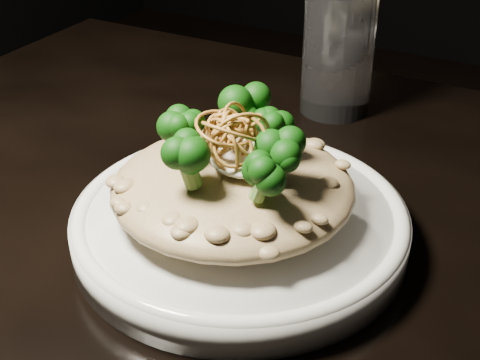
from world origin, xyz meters
name	(u,v)px	position (x,y,z in m)	size (l,w,h in m)	color
table	(322,354)	(0.00, 0.00, 0.67)	(1.10, 0.80, 0.75)	black
plate	(240,225)	(-0.08, 0.01, 0.76)	(0.26, 0.26, 0.03)	silver
risotto	(233,187)	(-0.09, 0.01, 0.80)	(0.19, 0.19, 0.04)	brown
broccoli	(236,138)	(-0.08, 0.00, 0.84)	(0.13, 0.13, 0.05)	black
cheese	(246,159)	(-0.07, 0.01, 0.83)	(0.05, 0.05, 0.01)	white
shallots	(233,131)	(-0.08, 0.00, 0.85)	(0.05, 0.05, 0.03)	brown
drinking_glass	(338,53)	(-0.10, 0.27, 0.82)	(0.08, 0.08, 0.13)	white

